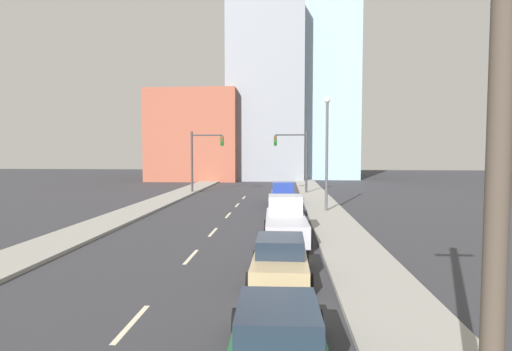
{
  "coord_description": "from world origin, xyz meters",
  "views": [
    {
      "loc": [
        4.01,
        -1.65,
        4.52
      ],
      "look_at": [
        1.21,
        37.59,
        2.2
      ],
      "focal_mm": 28.0,
      "sensor_mm": 36.0,
      "label": 1
    }
  ],
  "objects_px": {
    "traffic_signal_right": "(298,154)",
    "street_lamp": "(327,146)",
    "sedan_green": "(278,340)",
    "pickup_truck_blue": "(283,196)",
    "sedan_tan": "(280,259)",
    "traffic_signal_left": "(200,154)",
    "pickup_truck_silver": "(286,222)",
    "sedan_white": "(286,208)",
    "utility_pole_right_near": "(498,167)"
  },
  "relations": [
    {
      "from": "sedan_tan",
      "to": "street_lamp",
      "type": "bearing_deg",
      "value": 78.48
    },
    {
      "from": "traffic_signal_left",
      "to": "sedan_green",
      "type": "bearing_deg",
      "value": -75.5
    },
    {
      "from": "sedan_green",
      "to": "pickup_truck_blue",
      "type": "bearing_deg",
      "value": 88.33
    },
    {
      "from": "sedan_green",
      "to": "pickup_truck_silver",
      "type": "bearing_deg",
      "value": 87.53
    },
    {
      "from": "utility_pole_right_near",
      "to": "street_lamp",
      "type": "relative_size",
      "value": 0.98
    },
    {
      "from": "traffic_signal_right",
      "to": "pickup_truck_silver",
      "type": "bearing_deg",
      "value": -93.47
    },
    {
      "from": "sedan_tan",
      "to": "pickup_truck_blue",
      "type": "relative_size",
      "value": 0.78
    },
    {
      "from": "traffic_signal_left",
      "to": "pickup_truck_silver",
      "type": "xyz_separation_m",
      "value": [
        9.27,
        -22.33,
        -3.42
      ]
    },
    {
      "from": "sedan_tan",
      "to": "pickup_truck_blue",
      "type": "xyz_separation_m",
      "value": [
        0.04,
        19.66,
        0.11
      ]
    },
    {
      "from": "traffic_signal_right",
      "to": "sedan_white",
      "type": "height_order",
      "value": "traffic_signal_right"
    },
    {
      "from": "sedan_tan",
      "to": "sedan_white",
      "type": "distance_m",
      "value": 13.03
    },
    {
      "from": "traffic_signal_left",
      "to": "street_lamp",
      "type": "relative_size",
      "value": 0.79
    },
    {
      "from": "street_lamp",
      "to": "pickup_truck_silver",
      "type": "xyz_separation_m",
      "value": [
        -3.04,
        -8.92,
        -4.07
      ]
    },
    {
      "from": "utility_pole_right_near",
      "to": "pickup_truck_blue",
      "type": "relative_size",
      "value": 1.44
    },
    {
      "from": "utility_pole_right_near",
      "to": "sedan_white",
      "type": "bearing_deg",
      "value": 97.47
    },
    {
      "from": "utility_pole_right_near",
      "to": "sedan_green",
      "type": "height_order",
      "value": "utility_pole_right_near"
    },
    {
      "from": "traffic_signal_right",
      "to": "street_lamp",
      "type": "distance_m",
      "value": 13.52
    },
    {
      "from": "sedan_green",
      "to": "pickup_truck_silver",
      "type": "xyz_separation_m",
      "value": [
        0.19,
        12.76,
        0.23
      ]
    },
    {
      "from": "sedan_green",
      "to": "sedan_tan",
      "type": "relative_size",
      "value": 1.04
    },
    {
      "from": "sedan_white",
      "to": "utility_pole_right_near",
      "type": "bearing_deg",
      "value": -80.96
    },
    {
      "from": "street_lamp",
      "to": "pickup_truck_blue",
      "type": "xyz_separation_m",
      "value": [
        -3.21,
        4.11,
        -4.16
      ]
    },
    {
      "from": "pickup_truck_blue",
      "to": "sedan_white",
      "type": "bearing_deg",
      "value": -89.87
    },
    {
      "from": "traffic_signal_left",
      "to": "sedan_green",
      "type": "relative_size",
      "value": 1.43
    },
    {
      "from": "sedan_green",
      "to": "sedan_white",
      "type": "bearing_deg",
      "value": 87.66
    },
    {
      "from": "pickup_truck_silver",
      "to": "street_lamp",
      "type": "bearing_deg",
      "value": 69.37
    },
    {
      "from": "traffic_signal_left",
      "to": "sedan_tan",
      "type": "xyz_separation_m",
      "value": [
        9.06,
        -28.94,
        -3.63
      ]
    },
    {
      "from": "traffic_signal_left",
      "to": "utility_pole_right_near",
      "type": "height_order",
      "value": "utility_pole_right_near"
    },
    {
      "from": "sedan_tan",
      "to": "pickup_truck_silver",
      "type": "bearing_deg",
      "value": 88.49
    },
    {
      "from": "street_lamp",
      "to": "sedan_green",
      "type": "distance_m",
      "value": 22.34
    },
    {
      "from": "street_lamp",
      "to": "sedan_white",
      "type": "xyz_separation_m",
      "value": [
        -2.99,
        -2.51,
        -4.27
      ]
    },
    {
      "from": "sedan_white",
      "to": "traffic_signal_left",
      "type": "bearing_deg",
      "value": 121.91
    },
    {
      "from": "pickup_truck_silver",
      "to": "pickup_truck_blue",
      "type": "xyz_separation_m",
      "value": [
        -0.17,
        13.04,
        -0.09
      ]
    },
    {
      "from": "traffic_signal_right",
      "to": "sedan_green",
      "type": "distance_m",
      "value": 35.31
    },
    {
      "from": "pickup_truck_silver",
      "to": "pickup_truck_blue",
      "type": "height_order",
      "value": "pickup_truck_silver"
    },
    {
      "from": "traffic_signal_right",
      "to": "pickup_truck_blue",
      "type": "xyz_separation_m",
      "value": [
        -1.52,
        -9.29,
        -3.51
      ]
    },
    {
      "from": "sedan_tan",
      "to": "sedan_white",
      "type": "height_order",
      "value": "sedan_tan"
    },
    {
      "from": "street_lamp",
      "to": "sedan_tan",
      "type": "xyz_separation_m",
      "value": [
        -3.25,
        -15.54,
        -4.27
      ]
    },
    {
      "from": "street_lamp",
      "to": "sedan_tan",
      "type": "relative_size",
      "value": 1.87
    },
    {
      "from": "sedan_white",
      "to": "sedan_tan",
      "type": "bearing_deg",
      "value": -89.58
    },
    {
      "from": "sedan_tan",
      "to": "pickup_truck_silver",
      "type": "relative_size",
      "value": 0.73
    },
    {
      "from": "pickup_truck_blue",
      "to": "sedan_green",
      "type": "bearing_deg",
      "value": -91.81
    },
    {
      "from": "traffic_signal_left",
      "to": "pickup_truck_blue",
      "type": "distance_m",
      "value": 13.47
    },
    {
      "from": "pickup_truck_blue",
      "to": "traffic_signal_left",
      "type": "bearing_deg",
      "value": 132.66
    },
    {
      "from": "traffic_signal_right",
      "to": "street_lamp",
      "type": "relative_size",
      "value": 0.79
    },
    {
      "from": "traffic_signal_left",
      "to": "utility_pole_right_near",
      "type": "distance_m",
      "value": 39.33
    },
    {
      "from": "utility_pole_right_near",
      "to": "sedan_white",
      "type": "xyz_separation_m",
      "value": [
        -2.82,
        21.49,
        -3.65
      ]
    },
    {
      "from": "traffic_signal_left",
      "to": "street_lamp",
      "type": "bearing_deg",
      "value": -47.44
    },
    {
      "from": "traffic_signal_left",
      "to": "sedan_white",
      "type": "height_order",
      "value": "traffic_signal_left"
    },
    {
      "from": "traffic_signal_right",
      "to": "street_lamp",
      "type": "xyz_separation_m",
      "value": [
        1.69,
        -13.4,
        0.65
      ]
    },
    {
      "from": "street_lamp",
      "to": "pickup_truck_blue",
      "type": "height_order",
      "value": "street_lamp"
    }
  ]
}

